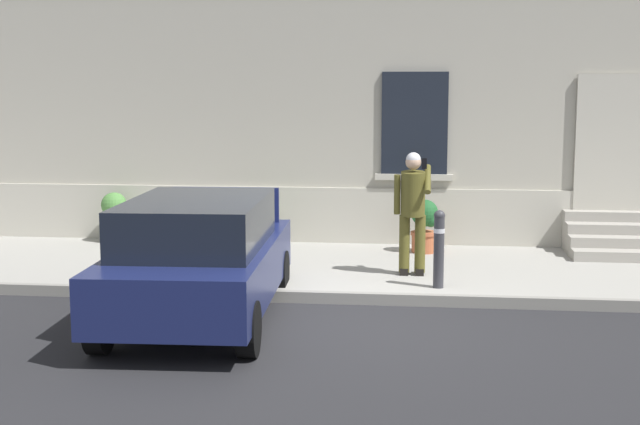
{
  "coord_description": "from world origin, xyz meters",
  "views": [
    {
      "loc": [
        1.01,
        -10.14,
        2.8
      ],
      "look_at": [
        -0.32,
        1.6,
        1.1
      ],
      "focal_mm": 49.08,
      "sensor_mm": 36.0,
      "label": 1
    }
  ],
  "objects_px": {
    "bollard_near_person": "(439,246)",
    "person_on_phone": "(413,205)",
    "planter_olive": "(115,216)",
    "planter_charcoal": "(264,221)",
    "planter_terracotta": "(425,224)",
    "hatchback_car_navy": "(200,257)"
  },
  "relations": [
    {
      "from": "bollard_near_person",
      "to": "person_on_phone",
      "type": "bearing_deg",
      "value": 116.09
    },
    {
      "from": "person_on_phone",
      "to": "planter_olive",
      "type": "xyz_separation_m",
      "value": [
        -5.1,
        2.14,
        -0.55
      ]
    },
    {
      "from": "planter_charcoal",
      "to": "planter_terracotta",
      "type": "bearing_deg",
      "value": -2.24
    },
    {
      "from": "planter_olive",
      "to": "planter_terracotta",
      "type": "distance_m",
      "value": 5.31
    },
    {
      "from": "bollard_near_person",
      "to": "planter_charcoal",
      "type": "bearing_deg",
      "value": 137.11
    },
    {
      "from": "hatchback_car_navy",
      "to": "planter_olive",
      "type": "bearing_deg",
      "value": 120.95
    },
    {
      "from": "person_on_phone",
      "to": "planter_olive",
      "type": "distance_m",
      "value": 5.56
    },
    {
      "from": "planter_charcoal",
      "to": "hatchback_car_navy",
      "type": "bearing_deg",
      "value": -90.79
    },
    {
      "from": "bollard_near_person",
      "to": "planter_terracotta",
      "type": "relative_size",
      "value": 1.22
    },
    {
      "from": "planter_terracotta",
      "to": "planter_charcoal",
      "type": "bearing_deg",
      "value": 177.76
    },
    {
      "from": "person_on_phone",
      "to": "planter_terracotta",
      "type": "height_order",
      "value": "person_on_phone"
    },
    {
      "from": "bollard_near_person",
      "to": "person_on_phone",
      "type": "distance_m",
      "value": 0.92
    },
    {
      "from": "planter_olive",
      "to": "bollard_near_person",
      "type": "bearing_deg",
      "value": -27.75
    },
    {
      "from": "person_on_phone",
      "to": "planter_olive",
      "type": "height_order",
      "value": "person_on_phone"
    },
    {
      "from": "planter_charcoal",
      "to": "planter_terracotta",
      "type": "relative_size",
      "value": 1.0
    },
    {
      "from": "bollard_near_person",
      "to": "planter_olive",
      "type": "xyz_separation_m",
      "value": [
        -5.46,
        2.87,
        -0.11
      ]
    },
    {
      "from": "hatchback_car_navy",
      "to": "planter_olive",
      "type": "height_order",
      "value": "hatchback_car_navy"
    },
    {
      "from": "bollard_near_person",
      "to": "planter_terracotta",
      "type": "distance_m",
      "value": 2.52
    },
    {
      "from": "planter_terracotta",
      "to": "hatchback_car_navy",
      "type": "bearing_deg",
      "value": -124.32
    },
    {
      "from": "bollard_near_person",
      "to": "planter_charcoal",
      "type": "xyz_separation_m",
      "value": [
        -2.82,
        2.62,
        -0.11
      ]
    },
    {
      "from": "hatchback_car_navy",
      "to": "bollard_near_person",
      "type": "relative_size",
      "value": 3.95
    },
    {
      "from": "planter_olive",
      "to": "planter_terracotta",
      "type": "height_order",
      "value": "same"
    }
  ]
}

